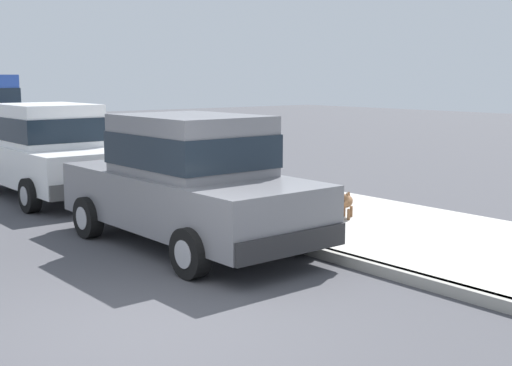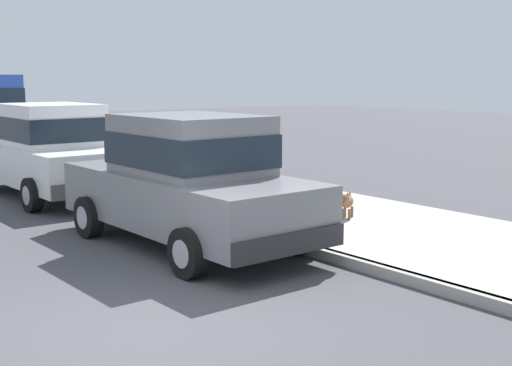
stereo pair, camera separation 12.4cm
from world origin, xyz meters
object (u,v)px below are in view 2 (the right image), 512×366
at_px(car_white_sedan, 50,150).
at_px(car_grey_sedan, 188,180).
at_px(dog_brown, 347,202).
at_px(fire_hydrant, 206,189).

bearing_deg(car_white_sedan, car_grey_sedan, -90.28).
bearing_deg(dog_brown, fire_hydrant, 117.83).
bearing_deg(fire_hydrant, car_white_sedan, 112.53).
relative_size(dog_brown, fire_hydrant, 0.90).
bearing_deg(dog_brown, car_white_sedan, 114.67).
distance_m(dog_brown, fire_hydrant, 2.60).
distance_m(car_white_sedan, dog_brown, 6.44).
bearing_deg(car_white_sedan, dog_brown, -65.33).
bearing_deg(car_grey_sedan, dog_brown, -11.65).
height_order(car_grey_sedan, car_white_sedan, same).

